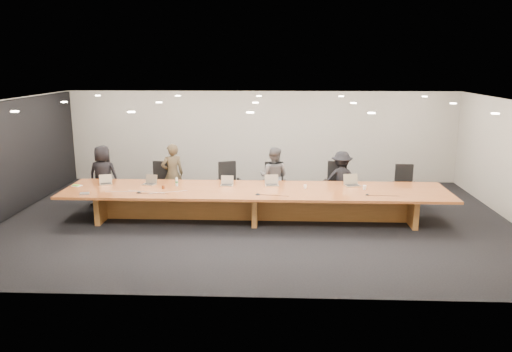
{
  "coord_description": "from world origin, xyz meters",
  "views": [
    {
      "loc": [
        0.5,
        -11.32,
        3.69
      ],
      "look_at": [
        0.0,
        0.3,
        1.0
      ],
      "focal_mm": 35.0,
      "sensor_mm": 36.0,
      "label": 1
    }
  ],
  "objects_px": {
    "laptop_e": "(353,180)",
    "mic_right": "(367,195)",
    "av_box": "(85,194)",
    "person_a": "(103,175)",
    "paper_cup_near": "(305,187)",
    "chair_mid_left": "(229,183)",
    "chair_far_left": "(102,185)",
    "chair_left": "(160,183)",
    "conference_table": "(255,199)",
    "amber_mug": "(163,187)",
    "laptop_a": "(106,180)",
    "mic_left": "(139,192)",
    "mic_center": "(258,194)",
    "laptop_c": "(227,181)",
    "chair_mid_right": "(274,184)",
    "laptop_d": "(272,180)",
    "person_d": "(341,179)",
    "person_b": "(173,174)",
    "chair_far_right": "(405,186)",
    "water_bottle": "(177,182)",
    "person_c": "(274,177)",
    "laptop_b": "(149,180)",
    "chair_right": "(335,185)",
    "paper_cup_far": "(365,187)"
  },
  "relations": [
    {
      "from": "person_a",
      "to": "laptop_a",
      "type": "height_order",
      "value": "person_a"
    },
    {
      "from": "person_d",
      "to": "paper_cup_near",
      "type": "bearing_deg",
      "value": 51.3
    },
    {
      "from": "chair_mid_left",
      "to": "chair_mid_right",
      "type": "xyz_separation_m",
      "value": [
        1.18,
        -0.16,
        0.01
      ]
    },
    {
      "from": "laptop_e",
      "to": "mic_right",
      "type": "height_order",
      "value": "laptop_e"
    },
    {
      "from": "chair_left",
      "to": "mic_right",
      "type": "xyz_separation_m",
      "value": [
        5.1,
        -1.65,
        0.2
      ]
    },
    {
      "from": "person_b",
      "to": "mic_center",
      "type": "xyz_separation_m",
      "value": [
        2.3,
        -1.76,
        -0.04
      ]
    },
    {
      "from": "mic_center",
      "to": "chair_mid_right",
      "type": "bearing_deg",
      "value": 77.75
    },
    {
      "from": "person_c",
      "to": "laptop_a",
      "type": "xyz_separation_m",
      "value": [
        -4.1,
        -0.86,
        0.09
      ]
    },
    {
      "from": "chair_far_left",
      "to": "laptop_e",
      "type": "relative_size",
      "value": 2.77
    },
    {
      "from": "person_c",
      "to": "laptop_e",
      "type": "distance_m",
      "value": 2.06
    },
    {
      "from": "conference_table",
      "to": "paper_cup_near",
      "type": "distance_m",
      "value": 1.21
    },
    {
      "from": "person_b",
      "to": "laptop_e",
      "type": "height_order",
      "value": "person_b"
    },
    {
      "from": "conference_table",
      "to": "amber_mug",
      "type": "distance_m",
      "value": 2.19
    },
    {
      "from": "paper_cup_near",
      "to": "laptop_d",
      "type": "bearing_deg",
      "value": 162.1
    },
    {
      "from": "conference_table",
      "to": "person_a",
      "type": "height_order",
      "value": "person_a"
    },
    {
      "from": "person_d",
      "to": "paper_cup_near",
      "type": "relative_size",
      "value": 16.82
    },
    {
      "from": "person_d",
      "to": "laptop_c",
      "type": "xyz_separation_m",
      "value": [
        -2.87,
        -0.93,
        0.15
      ]
    },
    {
      "from": "chair_left",
      "to": "laptop_d",
      "type": "xyz_separation_m",
      "value": [
        2.95,
        -0.86,
        0.31
      ]
    },
    {
      "from": "laptop_c",
      "to": "chair_far_left",
      "type": "bearing_deg",
      "value": 168.04
    },
    {
      "from": "laptop_a",
      "to": "amber_mug",
      "type": "bearing_deg",
      "value": -35.66
    },
    {
      "from": "person_b",
      "to": "av_box",
      "type": "distance_m",
      "value": 2.48
    },
    {
      "from": "water_bottle",
      "to": "laptop_a",
      "type": "bearing_deg",
      "value": 176.63
    },
    {
      "from": "chair_mid_left",
      "to": "conference_table",
      "type": "bearing_deg",
      "value": -80.49
    },
    {
      "from": "chair_mid_left",
      "to": "person_b",
      "type": "relative_size",
      "value": 0.7
    },
    {
      "from": "mic_left",
      "to": "mic_center",
      "type": "bearing_deg",
      "value": -0.72
    },
    {
      "from": "laptop_d",
      "to": "paper_cup_near",
      "type": "relative_size",
      "value": 3.81
    },
    {
      "from": "water_bottle",
      "to": "av_box",
      "type": "height_order",
      "value": "water_bottle"
    },
    {
      "from": "person_b",
      "to": "person_c",
      "type": "height_order",
      "value": "person_b"
    },
    {
      "from": "paper_cup_near",
      "to": "laptop_e",
      "type": "bearing_deg",
      "value": 14.47
    },
    {
      "from": "person_a",
      "to": "paper_cup_near",
      "type": "distance_m",
      "value": 5.29
    },
    {
      "from": "person_b",
      "to": "chair_far_right",
      "type": "bearing_deg",
      "value": 158.51
    },
    {
      "from": "conference_table",
      "to": "amber_mug",
      "type": "relative_size",
      "value": 103.91
    },
    {
      "from": "person_d",
      "to": "chair_far_left",
      "type": "bearing_deg",
      "value": 3.0
    },
    {
      "from": "av_box",
      "to": "chair_mid_left",
      "type": "bearing_deg",
      "value": 15.43
    },
    {
      "from": "conference_table",
      "to": "laptop_d",
      "type": "distance_m",
      "value": 0.65
    },
    {
      "from": "mic_center",
      "to": "conference_table",
      "type": "bearing_deg",
      "value": 98.5
    },
    {
      "from": "laptop_a",
      "to": "mic_left",
      "type": "distance_m",
      "value": 1.3
    },
    {
      "from": "conference_table",
      "to": "paper_cup_far",
      "type": "xyz_separation_m",
      "value": [
        2.56,
        0.08,
        0.28
      ]
    },
    {
      "from": "chair_right",
      "to": "person_b",
      "type": "distance_m",
      "value": 4.23
    },
    {
      "from": "laptop_b",
      "to": "laptop_d",
      "type": "xyz_separation_m",
      "value": [
        2.99,
        0.04,
        0.01
      ]
    },
    {
      "from": "person_c",
      "to": "laptop_b",
      "type": "bearing_deg",
      "value": 29.57
    },
    {
      "from": "chair_mid_left",
      "to": "person_b",
      "type": "height_order",
      "value": "person_b"
    },
    {
      "from": "chair_mid_left",
      "to": "laptop_c",
      "type": "distance_m",
      "value": 1.06
    },
    {
      "from": "chair_mid_right",
      "to": "mic_center",
      "type": "xyz_separation_m",
      "value": [
        -0.36,
        -1.67,
        0.19
      ]
    },
    {
      "from": "av_box",
      "to": "chair_far_left",
      "type": "bearing_deg",
      "value": 81.45
    },
    {
      "from": "laptop_c",
      "to": "mic_left",
      "type": "relative_size",
      "value": 2.32
    },
    {
      "from": "laptop_c",
      "to": "av_box",
      "type": "relative_size",
      "value": 1.45
    },
    {
      "from": "laptop_e",
      "to": "av_box",
      "type": "xyz_separation_m",
      "value": [
        -6.16,
        -1.04,
        -0.13
      ]
    },
    {
      "from": "chair_mid_left",
      "to": "person_b",
      "type": "distance_m",
      "value": 1.5
    },
    {
      "from": "chair_right",
      "to": "laptop_a",
      "type": "bearing_deg",
      "value": -154.24
    }
  ]
}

